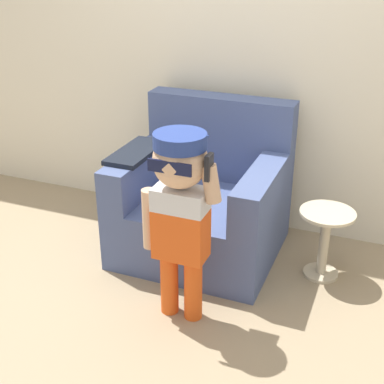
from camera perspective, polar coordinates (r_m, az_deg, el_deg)
ground_plane at (r=3.49m, az=0.99°, el=-7.86°), size 10.00×10.00×0.00m
wall_back at (r=3.68m, az=5.45°, el=15.63°), size 10.00×0.05×2.60m
armchair at (r=3.54m, az=1.25°, el=-1.10°), size 1.02×0.91×0.98m
person_child at (r=2.72m, az=-1.28°, el=-0.84°), size 0.44×0.33×1.07m
side_table at (r=3.37m, az=13.98°, el=-4.70°), size 0.33×0.33×0.44m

